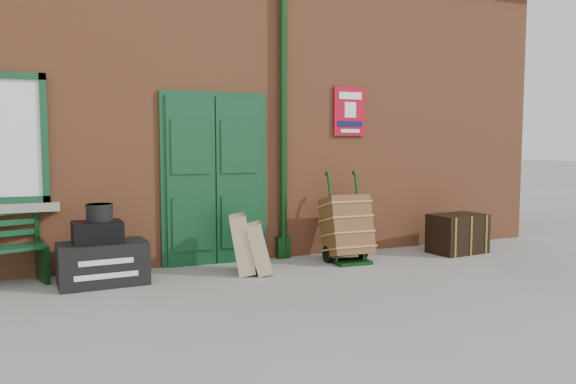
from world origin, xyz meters
TOP-DOWN VIEW (x-y plane):
  - ground at (0.00, 0.00)m, footprint 80.00×80.00m
  - station_building at (-0.00, 3.49)m, footprint 10.30×4.30m
  - houdini_trunk at (-1.77, 0.87)m, footprint 0.99×0.59m
  - strongbox at (-1.82, 0.87)m, footprint 0.55×0.42m
  - hatbox at (-1.79, 0.90)m, footprint 0.31×0.31m
  - suitcase_back at (-0.15, 0.79)m, footprint 0.44×0.57m
  - suitcase_front at (0.03, 0.69)m, footprint 0.43×0.52m
  - porter_trolley at (1.36, 0.90)m, footprint 0.59×0.64m
  - dark_trunk at (3.14, 0.82)m, footprint 0.84×0.60m

SIDE VIEW (x-z plane):
  - ground at x=0.00m, z-range 0.00..0.00m
  - houdini_trunk at x=-1.77m, z-range 0.00..0.48m
  - dark_trunk at x=3.14m, z-range 0.00..0.57m
  - suitcase_front at x=0.03m, z-range 0.00..0.63m
  - suitcase_back at x=-0.15m, z-range 0.00..0.73m
  - porter_trolley at x=1.36m, z-range -0.13..1.06m
  - strongbox at x=-1.82m, z-range 0.48..0.72m
  - hatbox at x=-1.79m, z-range 0.72..0.91m
  - station_building at x=0.00m, z-range -0.02..4.34m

